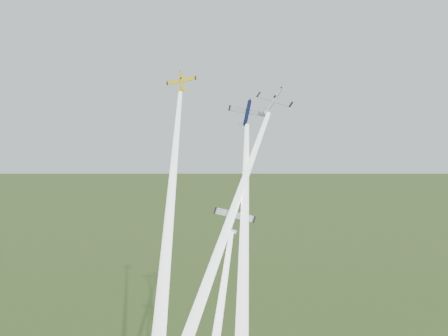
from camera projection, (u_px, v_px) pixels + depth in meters
plane_yellow at (181, 82)px, 128.75m from camera, size 9.06×6.88×7.37m
smoke_trail_yellow at (169, 220)px, 110.45m from camera, size 17.59×38.68×52.91m
plane_navy at (247, 113)px, 120.48m from camera, size 8.83×8.86×8.78m
smoke_trail_navy at (244, 256)px, 103.38m from camera, size 15.85×36.39×49.26m
plane_silver_right at (273, 101)px, 119.54m from camera, size 10.72×7.01×9.60m
smoke_trail_silver_right at (211, 271)px, 102.76m from camera, size 9.40×45.44×59.61m
plane_silver_low at (234, 217)px, 111.10m from camera, size 8.74×7.74×8.92m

